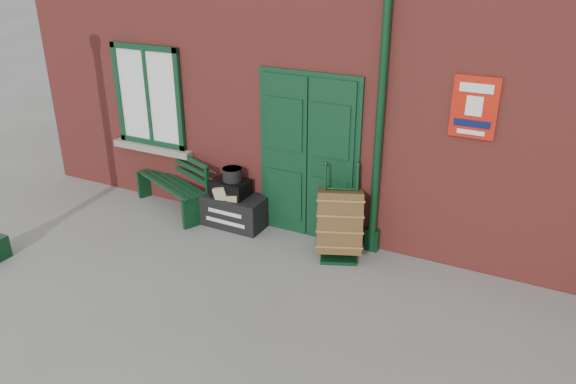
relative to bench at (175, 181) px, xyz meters
The scene contains 9 objects.
ground 2.80m from the bench, 28.42° to the right, with size 80.00×80.00×0.00m, color gray.
station_building 3.68m from the bench, 41.92° to the left, with size 10.30×4.30×4.36m.
bench is the anchor object (origin of this frame).
houdini_trunk 1.11m from the bench, ahead, with size 0.91×0.50×0.45m, color black.
strongbox 1.05m from the bench, ahead, with size 0.50×0.36×0.23m, color black.
hatbox 1.12m from the bench, ahead, with size 0.27×0.27×0.18m, color black.
suitcase_back 1.01m from the bench, ahead, with size 0.18×0.44×0.62m, color tan.
suitcase_front 1.20m from the bench, ahead, with size 0.16×0.40×0.53m, color tan.
porter_trolley 2.73m from the bench, ahead, with size 0.76×0.78×1.18m.
Camera 1 is at (2.60, -4.83, 3.70)m, focal length 35.00 mm.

